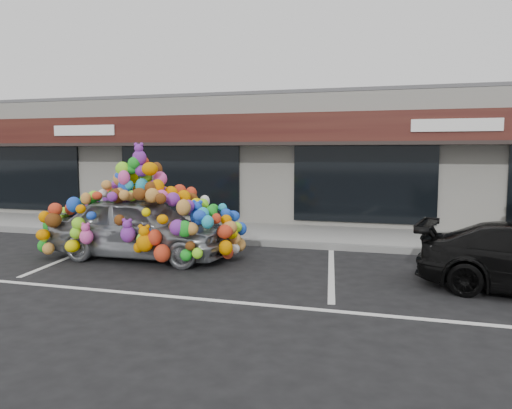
% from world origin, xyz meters
% --- Properties ---
extents(ground, '(90.00, 90.00, 0.00)m').
position_xyz_m(ground, '(0.00, 0.00, 0.00)').
color(ground, black).
rests_on(ground, ground).
extents(shop_building, '(24.00, 7.20, 4.31)m').
position_xyz_m(shop_building, '(0.00, 8.44, 2.16)').
color(shop_building, white).
rests_on(shop_building, ground).
extents(sidewalk, '(26.00, 3.00, 0.15)m').
position_xyz_m(sidewalk, '(0.00, 4.00, 0.07)').
color(sidewalk, gray).
rests_on(sidewalk, ground).
extents(kerb, '(26.00, 0.18, 0.16)m').
position_xyz_m(kerb, '(0.00, 2.50, 0.07)').
color(kerb, slate).
rests_on(kerb, ground).
extents(parking_stripe_left, '(0.73, 4.37, 0.01)m').
position_xyz_m(parking_stripe_left, '(-3.20, 0.20, 0.00)').
color(parking_stripe_left, silver).
rests_on(parking_stripe_left, ground).
extents(parking_stripe_mid, '(0.73, 4.37, 0.01)m').
position_xyz_m(parking_stripe_mid, '(2.80, 0.20, 0.00)').
color(parking_stripe_mid, silver).
rests_on(parking_stripe_mid, ground).
extents(lane_line, '(14.00, 0.12, 0.01)m').
position_xyz_m(lane_line, '(2.00, -2.30, 0.00)').
color(lane_line, silver).
rests_on(lane_line, ground).
extents(toy_car, '(3.02, 4.44, 2.59)m').
position_xyz_m(toy_car, '(-1.52, 0.29, 0.88)').
color(toy_car, '#A0A7AB').
rests_on(toy_car, ground).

